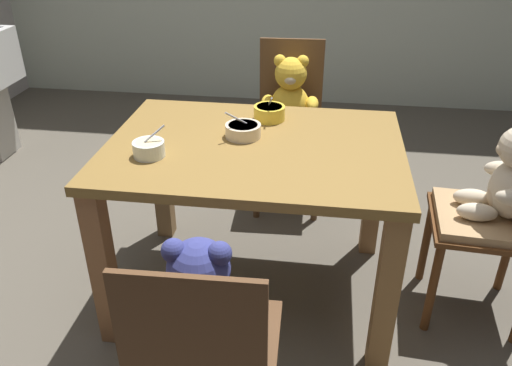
# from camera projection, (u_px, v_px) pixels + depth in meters

# --- Properties ---
(ground_plane) EXTENTS (5.20, 5.20, 0.04)m
(ground_plane) POSITION_uv_depth(u_px,v_px,m) (255.00, 291.00, 2.41)
(ground_plane) COLOR #575045
(dining_table) EXTENTS (1.17, 0.87, 0.73)m
(dining_table) POSITION_uv_depth(u_px,v_px,m) (254.00, 173.00, 2.11)
(dining_table) COLOR olive
(dining_table) RESTS_ON ground_plane
(teddy_chair_near_front) EXTENTS (0.42, 0.40, 0.86)m
(teddy_chair_near_front) POSITION_uv_depth(u_px,v_px,m) (203.00, 325.00, 1.41)
(teddy_chair_near_front) COLOR brown
(teddy_chair_near_front) RESTS_ON ground_plane
(teddy_chair_near_right) EXTENTS (0.44, 0.42, 0.87)m
(teddy_chair_near_right) POSITION_uv_depth(u_px,v_px,m) (503.00, 198.00, 2.00)
(teddy_chair_near_right) COLOR #563116
(teddy_chair_near_right) RESTS_ON ground_plane
(teddy_chair_far_center) EXTENTS (0.40, 0.41, 0.92)m
(teddy_chair_far_center) POSITION_uv_depth(u_px,v_px,m) (290.00, 107.00, 2.82)
(teddy_chair_far_center) COLOR brown
(teddy_chair_far_center) RESTS_ON ground_plane
(porridge_bowl_white_near_left) EXTENTS (0.12, 0.12, 0.12)m
(porridge_bowl_white_near_left) POSITION_uv_depth(u_px,v_px,m) (149.00, 148.00, 1.93)
(porridge_bowl_white_near_left) COLOR white
(porridge_bowl_white_near_left) RESTS_ON dining_table
(porridge_bowl_cream_center) EXTENTS (0.15, 0.15, 0.12)m
(porridge_bowl_cream_center) POSITION_uv_depth(u_px,v_px,m) (243.00, 130.00, 2.09)
(porridge_bowl_cream_center) COLOR beige
(porridge_bowl_cream_center) RESTS_ON dining_table
(porridge_bowl_yellow_far_center) EXTENTS (0.14, 0.14, 0.13)m
(porridge_bowl_yellow_far_center) POSITION_uv_depth(u_px,v_px,m) (269.00, 112.00, 2.24)
(porridge_bowl_yellow_far_center) COLOR yellow
(porridge_bowl_yellow_far_center) RESTS_ON dining_table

